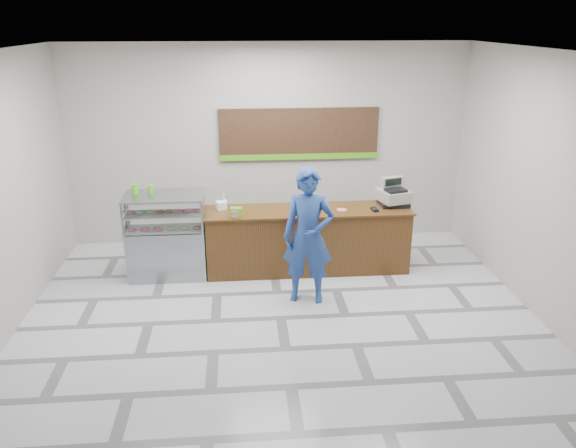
{
  "coord_description": "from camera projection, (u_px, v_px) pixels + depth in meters",
  "views": [
    {
      "loc": [
        -0.49,
        -6.74,
        3.87
      ],
      "look_at": [
        0.17,
        0.9,
        1.04
      ],
      "focal_mm": 35.0,
      "sensor_mm": 36.0,
      "label": 1
    }
  ],
  "objects": [
    {
      "name": "green_cup_right",
      "position": [
        151.0,
        189.0,
        8.58
      ],
      "size": [
        0.08,
        0.08,
        0.13
      ],
      "primitive_type": "cylinder",
      "color": "#50AA18",
      "rests_on": "display_case"
    },
    {
      "name": "menu_board",
      "position": [
        299.0,
        135.0,
        9.82
      ],
      "size": [
        2.8,
        0.06,
        0.9
      ],
      "color": "black",
      "rests_on": "back_wall"
    },
    {
      "name": "promo_box",
      "position": [
        236.0,
        213.0,
        8.45
      ],
      "size": [
        0.18,
        0.13,
        0.15
      ],
      "primitive_type": "cube",
      "rotation": [
        0.0,
        0.0,
        -0.11
      ],
      "color": "#50AA18",
      "rests_on": "sales_counter"
    },
    {
      "name": "donut_decal",
      "position": [
        342.0,
        210.0,
        8.8
      ],
      "size": [
        0.16,
        0.16,
        0.0
      ],
      "primitive_type": "cylinder",
      "color": "pink",
      "rests_on": "sales_counter"
    },
    {
      "name": "display_case",
      "position": [
        167.0,
        235.0,
        8.76
      ],
      "size": [
        1.22,
        0.72,
        1.33
      ],
      "color": "gray",
      "rests_on": "floor"
    },
    {
      "name": "straw_cup",
      "position": [
        224.0,
        204.0,
        8.85
      ],
      "size": [
        0.09,
        0.09,
        0.13
      ],
      "primitive_type": "cylinder",
      "color": "silver",
      "rests_on": "sales_counter"
    },
    {
      "name": "ceiling",
      "position": [
        280.0,
        51.0,
        6.47
      ],
      "size": [
        7.0,
        7.0,
        0.0
      ],
      "primitive_type": "plane",
      "rotation": [
        3.14,
        0.0,
        0.0
      ],
      "color": "silver",
      "rests_on": "back_wall"
    },
    {
      "name": "floor",
      "position": [
        281.0,
        318.0,
        7.68
      ],
      "size": [
        7.0,
        7.0,
        0.0
      ],
      "primitive_type": "plane",
      "color": "silver",
      "rests_on": "ground"
    },
    {
      "name": "customer",
      "position": [
        308.0,
        236.0,
        7.87
      ],
      "size": [
        0.79,
        0.6,
        1.96
      ],
      "primitive_type": "imported",
      "rotation": [
        0.0,
        0.0,
        -0.2
      ],
      "color": "navy",
      "rests_on": "floor"
    },
    {
      "name": "serving_tray",
      "position": [
        303.0,
        212.0,
        8.67
      ],
      "size": [
        0.41,
        0.33,
        0.02
      ],
      "rotation": [
        0.0,
        0.0,
        0.22
      ],
      "color": "#2EC501",
      "rests_on": "sales_counter"
    },
    {
      "name": "card_terminal",
      "position": [
        375.0,
        209.0,
        8.76
      ],
      "size": [
        0.1,
        0.17,
        0.04
      ],
      "primitive_type": "cube",
      "rotation": [
        0.0,
        0.0,
        0.12
      ],
      "color": "black",
      "rests_on": "sales_counter"
    },
    {
      "name": "napkin_box",
      "position": [
        221.0,
        205.0,
        8.81
      ],
      "size": [
        0.18,
        0.18,
        0.12
      ],
      "primitive_type": "cube",
      "rotation": [
        0.0,
        0.0,
        0.35
      ],
      "color": "white",
      "rests_on": "sales_counter"
    },
    {
      "name": "cash_register",
      "position": [
        394.0,
        195.0,
        9.0
      ],
      "size": [
        0.56,
        0.58,
        0.43
      ],
      "rotation": [
        0.0,
        0.0,
        0.28
      ],
      "color": "black",
      "rests_on": "sales_counter"
    },
    {
      "name": "sales_counter",
      "position": [
        308.0,
        240.0,
        9.0
      ],
      "size": [
        3.26,
        0.76,
        1.03
      ],
      "color": "#593314",
      "rests_on": "floor"
    },
    {
      "name": "back_wall",
      "position": [
        268.0,
        145.0,
        9.88
      ],
      "size": [
        7.0,
        0.0,
        7.0
      ],
      "primitive_type": "plane",
      "rotation": [
        1.57,
        0.0,
        0.0
      ],
      "color": "#B1ACA3",
      "rests_on": "floor"
    },
    {
      "name": "green_cup_left",
      "position": [
        135.0,
        189.0,
        8.58
      ],
      "size": [
        0.1,
        0.1,
        0.15
      ],
      "primitive_type": "cylinder",
      "color": "#50AA18",
      "rests_on": "display_case"
    }
  ]
}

